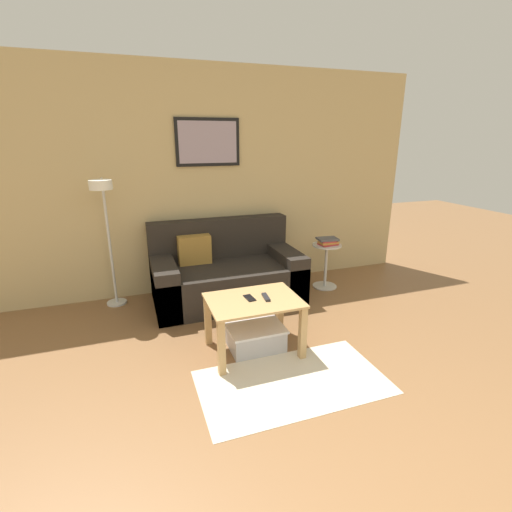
{
  "coord_description": "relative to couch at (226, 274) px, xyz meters",
  "views": [
    {
      "loc": [
        -0.74,
        -0.58,
        1.77
      ],
      "look_at": [
        0.22,
        2.14,
        0.85
      ],
      "focal_mm": 26.0,
      "sensor_mm": 36.0,
      "label": 1
    }
  ],
  "objects": [
    {
      "name": "storage_bin",
      "position": [
        -0.03,
        -1.12,
        -0.19
      ],
      "size": [
        0.48,
        0.37,
        0.21
      ],
      "color": "#B2B2B7",
      "rests_on": "ground_plane"
    },
    {
      "name": "wall_back",
      "position": [
        -0.24,
        0.46,
        0.99
      ],
      "size": [
        5.6,
        0.09,
        2.55
      ],
      "color": "tan",
      "rests_on": "ground_plane"
    },
    {
      "name": "couch",
      "position": [
        0.0,
        0.0,
        0.0
      ],
      "size": [
        1.63,
        0.88,
        0.87
      ],
      "color": "#28231E",
      "rests_on": "ground_plane"
    },
    {
      "name": "cell_phone",
      "position": [
        -0.09,
        -1.13,
        0.19
      ],
      "size": [
        0.08,
        0.15,
        0.01
      ],
      "primitive_type": "cube",
      "rotation": [
        0.0,
        0.0,
        0.08
      ],
      "color": "black",
      "rests_on": "coffee_table"
    },
    {
      "name": "coffee_table",
      "position": [
        -0.06,
        -1.16,
        0.08
      ],
      "size": [
        0.77,
        0.56,
        0.48
      ],
      "color": "tan",
      "rests_on": "ground_plane"
    },
    {
      "name": "remote_control",
      "position": [
        0.04,
        -1.17,
        0.2
      ],
      "size": [
        0.06,
        0.15,
        0.02
      ],
      "primitive_type": "cube",
      "rotation": [
        0.0,
        0.0,
        -0.11
      ],
      "color": "#232328",
      "rests_on": "coffee_table"
    },
    {
      "name": "book_stack",
      "position": [
        1.25,
        -0.09,
        0.29
      ],
      "size": [
        0.26,
        0.2,
        0.08
      ],
      "color": "#B73333",
      "rests_on": "side_table"
    },
    {
      "name": "area_rug",
      "position": [
        0.07,
        -1.68,
        -0.29
      ],
      "size": [
        1.42,
        0.78,
        0.01
      ],
      "primitive_type": "cube",
      "color": "beige",
      "rests_on": "ground_plane"
    },
    {
      "name": "side_table",
      "position": [
        1.25,
        -0.08,
        0.03
      ],
      "size": [
        0.35,
        0.35,
        0.55
      ],
      "color": "silver",
      "rests_on": "ground_plane"
    },
    {
      "name": "floor_lamp",
      "position": [
        -1.2,
        0.07,
        0.75
      ],
      "size": [
        0.21,
        0.5,
        1.39
      ],
      "color": "silver",
      "rests_on": "ground_plane"
    }
  ]
}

